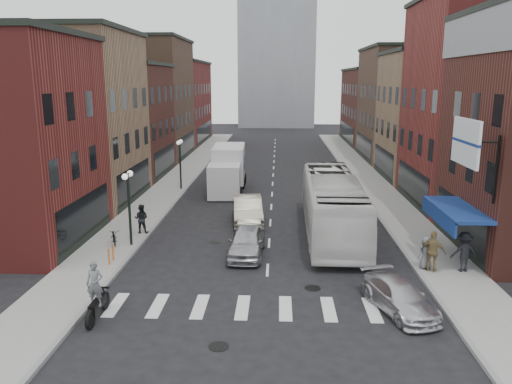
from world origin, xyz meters
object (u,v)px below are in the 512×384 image
billboard_sign (468,144)px  streetlamp_far (180,155)px  box_truck (228,170)px  sedan_left_far (248,210)px  motorcycle_rider (96,292)px  curb_car (400,297)px  transit_bus (332,205)px  sedan_left_near (247,242)px  streetlamp_near (129,194)px  ped_right_b (433,252)px  bike_rack (111,254)px  ped_right_a (464,252)px  ped_left_solo (141,219)px  ped_right_c (426,253)px  parked_bicycle (114,236)px

billboard_sign → streetlamp_far: billboard_sign is taller
box_truck → sedan_left_far: (2.16, -9.08, -0.91)m
streetlamp_far → box_truck: (3.81, 0.11, -1.17)m
motorcycle_rider → curb_car: 11.58m
transit_bus → sedan_left_near: (-4.73, -3.84, -1.02)m
streetlamp_near → ped_right_b: 15.44m
box_truck → bike_rack: bearing=-105.9°
bike_rack → ped_right_a: (16.65, -0.37, 0.54)m
bike_rack → sedan_left_far: size_ratio=0.16×
streetlamp_far → motorcycle_rider: 22.33m
curb_car → ped_left_solo: 15.59m
box_truck → ped_right_a: size_ratio=4.34×
transit_bus → ped_right_c: transit_bus is taller
ped_left_solo → ped_right_c: size_ratio=1.09×
streetlamp_far → sedan_left_far: streetlamp_far is taller
streetlamp_far → sedan_left_far: size_ratio=0.82×
streetlamp_far → sedan_left_near: streetlamp_far is taller
bike_rack → parked_bicycle: parked_bicycle is taller
box_truck → ped_right_a: (12.64, -17.18, -0.65)m
streetlamp_far → sedan_left_far: 10.97m
bike_rack → curb_car: bearing=-18.6°
billboard_sign → curb_car: (-3.37, -3.52, -5.54)m
ped_right_a → streetlamp_near: bearing=-15.8°
transit_bus → ped_right_b: transit_bus is taller
streetlamp_near → motorcycle_rider: streetlamp_near is taller
streetlamp_near → parked_bicycle: (-0.95, 0.11, -2.35)m
ped_right_c → streetlamp_far: bearing=-71.8°
sedan_left_far → sedan_left_near: bearing=-92.8°
transit_bus → curb_car: (1.61, -9.86, -1.16)m
sedan_left_far → ped_right_a: size_ratio=2.65×
streetlamp_near → ped_left_solo: streetlamp_near is taller
box_truck → billboard_sign: bearing=-57.8°
transit_bus → sedan_left_far: transit_bus is taller
ped_right_c → bike_rack: bearing=-23.6°
streetlamp_far → transit_bus: streetlamp_far is taller
bike_rack → streetlamp_far: bearing=89.3°
streetlamp_far → sedan_left_near: (6.28, -15.00, -2.18)m
transit_bus → ped_right_b: 7.25m
ped_right_a → curb_car: bearing=40.6°
transit_bus → ped_left_solo: transit_bus is taller
bike_rack → parked_bicycle: bearing=105.0°
bike_rack → ped_right_c: (15.00, -0.09, 0.37)m
streetlamp_near → sedan_left_far: (5.97, 5.03, -2.09)m
motorcycle_rider → curb_car: motorcycle_rider is taller
transit_bus → ped_right_c: bearing=-55.2°
curb_car → ped_right_a: size_ratio=2.16×
sedan_left_near → ped_right_b: ped_right_b is taller
transit_bus → bike_rack: bearing=-152.9°
sedan_left_far → motorcycle_rider: bearing=-115.9°
billboard_sign → ped_right_b: size_ratio=1.93×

